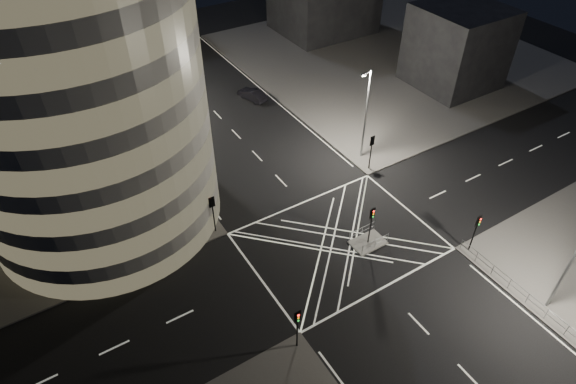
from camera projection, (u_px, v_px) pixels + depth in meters
ground at (339, 241)px, 42.49m from camera, size 120.00×120.00×0.00m
sidewalk_far_right at (389, 54)px, 71.52m from camera, size 42.00×42.00×0.15m
central_island at (368, 243)px, 42.27m from camera, size 3.00×2.00×0.15m
building_right_near at (457, 47)px, 61.51m from camera, size 10.00×10.00×10.00m
tree_a at (181, 182)px, 40.84m from camera, size 4.73×4.73×7.63m
tree_b at (155, 143)px, 44.40m from camera, size 5.01×5.01×8.28m
tree_c at (136, 120)px, 48.72m from camera, size 4.45×4.45×7.29m
tree_d at (119, 97)px, 52.81m from camera, size 4.45×4.45×6.96m
tree_e at (104, 75)px, 56.59m from camera, size 4.42×4.42×7.10m
traffic_signal_fl at (213, 208)px, 41.48m from camera, size 0.55×0.22×4.00m
traffic_signal_nl at (297, 323)px, 32.68m from camera, size 0.55×0.22×4.00m
traffic_signal_fr at (372, 146)px, 48.52m from camera, size 0.55×0.22×4.00m
traffic_signal_nr at (477, 227)px, 39.72m from camera, size 0.55×0.22×4.00m
traffic_signal_island at (371, 219)px, 40.43m from camera, size 0.55×0.22×4.00m
street_lamp_left_near at (178, 156)px, 42.89m from camera, size 1.25×0.25×10.00m
street_lamp_left_far at (118, 76)px, 54.54m from camera, size 1.25×0.25×10.00m
street_lamp_right_far at (366, 112)px, 48.50m from camera, size 1.25×0.25×10.00m
street_lamp_right_near at (573, 258)px, 33.61m from camera, size 1.25×0.25×10.00m
railing_near_right at (518, 291)px, 37.49m from camera, size 0.06×11.70×1.10m
railing_island_south at (375, 244)px, 41.28m from camera, size 2.80×0.06×1.10m
railing_island_north at (362, 231)px, 42.45m from camera, size 2.80×0.06×1.10m
sedan at (252, 95)px, 61.07m from camera, size 2.53×4.44×1.38m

